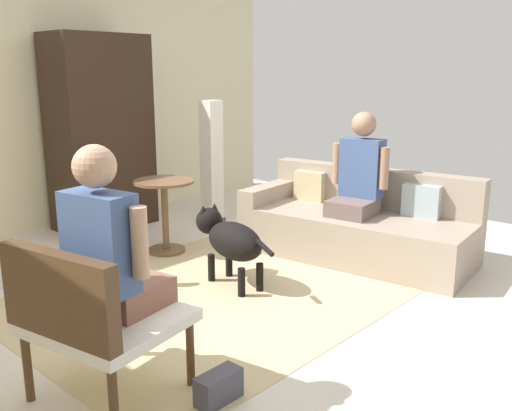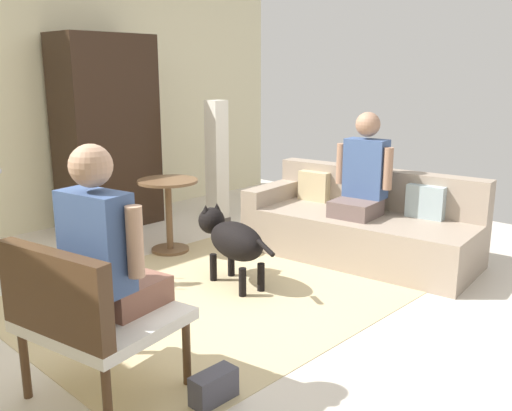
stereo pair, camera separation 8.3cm
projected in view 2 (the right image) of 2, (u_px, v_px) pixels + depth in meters
ground_plane at (226, 295)px, 4.13m from camera, size 6.95×6.95×0.00m
back_wall at (39, 93)px, 5.63m from camera, size 6.39×0.12×2.80m
area_rug at (233, 288)px, 4.26m from camera, size 3.15×2.23×0.01m
couch at (360, 226)px, 4.95m from camera, size 1.09×2.07×0.75m
armchair at (84, 311)px, 2.69m from camera, size 0.76×0.80×0.84m
person_on_couch at (363, 174)px, 4.79m from camera, size 0.48×0.52×0.88m
person_on_armchair at (104, 247)px, 2.74m from camera, size 0.49×0.52×0.86m
round_end_table at (169, 206)px, 5.04m from camera, size 0.54×0.54×0.67m
dog at (232, 239)px, 4.27m from camera, size 0.37×0.90×0.58m
column_lamp at (217, 164)px, 5.95m from camera, size 0.20×0.20×1.32m
armoire_cabinet at (107, 133)px, 5.80m from camera, size 0.98×0.56×1.98m
handbag at (214, 387)px, 2.79m from camera, size 0.25×0.11×0.16m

